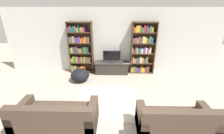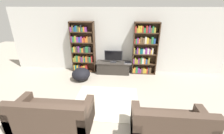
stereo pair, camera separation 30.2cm
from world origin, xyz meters
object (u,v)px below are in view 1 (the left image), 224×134
bookshelf_left (80,49)px  beanbag_ottoman (80,75)px  tv_stand (112,68)px  laptop (126,62)px  bookshelf_right (142,49)px  couch_left_sectional (57,119)px  couch_right_sofa (175,124)px  television (112,56)px

bookshelf_left → beanbag_ottoman: size_ratio=3.03×
tv_stand → beanbag_ottoman: tv_stand is taller
laptop → beanbag_ottoman: (-1.78, -0.68, -0.27)m
bookshelf_left → beanbag_ottoman: 1.16m
bookshelf_left → bookshelf_right: bearing=-0.0°
bookshelf_left → bookshelf_right: 2.52m
bookshelf_left → couch_left_sectional: bearing=-87.6°
beanbag_ottoman → couch_right_sofa: bearing=-43.5°
laptop → couch_right_sofa: bearing=-75.1°
bookshelf_right → couch_left_sectional: bookshelf_right is taller
couch_left_sectional → beanbag_ottoman: bearing=90.4°
bookshelf_right → tv_stand: size_ratio=1.48×
bookshelf_left → bookshelf_right: size_ratio=1.00×
bookshelf_left → tv_stand: bookshelf_left is taller
laptop → couch_left_sectional: size_ratio=0.16×
bookshelf_right → television: size_ratio=2.88×
bookshelf_right → laptop: bookshelf_right is taller
couch_left_sectional → couch_right_sofa: size_ratio=1.12×
television → couch_left_sectional: (-1.16, -3.15, -0.46)m
laptop → couch_right_sofa: size_ratio=0.18×
bookshelf_left → television: 1.33m
laptop → couch_left_sectional: couch_left_sectional is taller
couch_left_sectional → couch_right_sofa: 2.61m
bookshelf_left → television: bookshelf_left is taller
tv_stand → couch_left_sectional: (-1.16, -3.14, 0.04)m
bookshelf_left → couch_left_sectional: size_ratio=1.17×
tv_stand → couch_right_sofa: couch_right_sofa is taller
tv_stand → beanbag_ottoman: size_ratio=2.05×
television → laptop: television is taller
bookshelf_left → couch_right_sofa: 4.39m
beanbag_ottoman → tv_stand: bearing=31.8°
laptop → bookshelf_right: bearing=16.2°
laptop → couch_right_sofa: couch_right_sofa is taller
bookshelf_right → television: (-1.22, -0.13, -0.28)m
bookshelf_left → couch_left_sectional: 3.36m
television → laptop: 0.65m
laptop → beanbag_ottoman: laptop is taller
couch_right_sofa → tv_stand: bearing=114.2°
television → couch_right_sofa: 3.57m
tv_stand → beanbag_ottoman: (-1.18, -0.73, -0.01)m
bookshelf_right → television: bearing=-174.2°
tv_stand → couch_right_sofa: bearing=-65.8°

